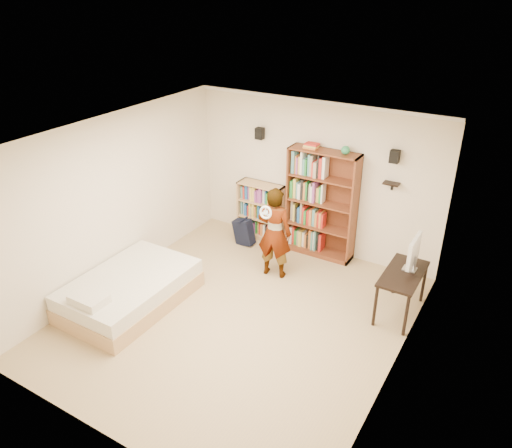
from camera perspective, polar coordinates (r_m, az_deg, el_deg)
The scene contains 14 objects.
ground at distance 7.44m, azimuth -2.07°, elevation -10.58°, with size 4.50×5.00×0.01m, color tan.
room_shell at distance 6.52m, azimuth -2.32°, elevation 1.82°, with size 4.52×5.02×2.71m.
crown_molding at distance 6.20m, azimuth -2.48°, elevation 9.46°, with size 4.50×5.00×0.06m.
speaker_left at distance 8.87m, azimuth 0.43°, elevation 10.31°, with size 0.14×0.12×0.20m, color black.
speaker_right at distance 7.99m, azimuth 15.57°, elevation 7.45°, with size 0.14×0.12×0.20m, color black.
wall_shelf at distance 8.15m, azimuth 15.20°, elevation 4.48°, with size 0.25×0.16×0.03m, color black.
tall_bookshelf at distance 8.63m, azimuth 7.48°, elevation 2.23°, with size 1.21×0.35×1.92m, color brown, non-canonical shape.
low_bookshelf at distance 9.31m, azimuth 0.52°, elevation 1.51°, with size 0.86×0.32×1.08m, color tan, non-canonical shape.
computer_desk at distance 7.62m, azimuth 16.18°, elevation -7.57°, with size 0.51×1.02×0.70m, color black, non-canonical shape.
imac at distance 7.41m, azimuth 17.39°, elevation -3.26°, with size 0.10×0.52×0.52m, color silver, non-canonical shape.
daybed at distance 7.78m, azimuth -14.25°, elevation -7.00°, with size 1.30×1.99×0.59m, color beige, non-canonical shape.
person at distance 8.02m, azimuth 2.12°, elevation -1.02°, with size 0.57×0.37×1.56m, color black.
wii_wheel at distance 7.57m, azimuth 1.12°, elevation 1.33°, with size 0.21×0.21×0.04m, color silver.
navy_bag at distance 9.19m, azimuth -1.40°, elevation -0.87°, with size 0.37×0.24×0.50m, color black, non-canonical shape.
Camera 1 is at (3.26, -4.94, 4.50)m, focal length 35.00 mm.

